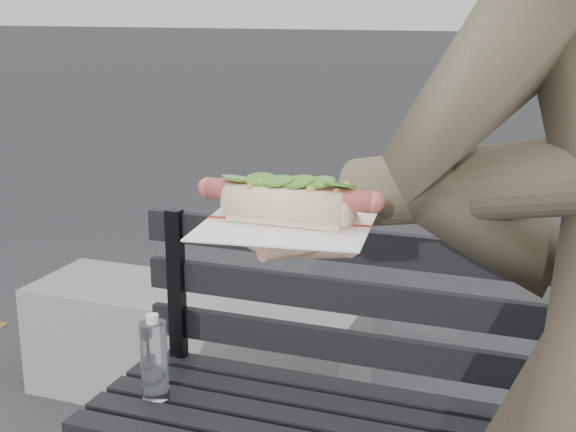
# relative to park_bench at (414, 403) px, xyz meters

# --- Properties ---
(park_bench) EXTENTS (1.50, 0.44, 0.88)m
(park_bench) POSITION_rel_park_bench_xyz_m (0.00, 0.00, 0.00)
(park_bench) COLOR black
(park_bench) RESTS_ON ground
(concrete_block) EXTENTS (1.20, 0.40, 0.40)m
(concrete_block) POSITION_rel_park_bench_xyz_m (-0.94, 0.75, -0.32)
(concrete_block) COLOR slate
(concrete_block) RESTS_ON ground
(held_hotdog) EXTENTS (0.64, 0.32, 0.20)m
(held_hotdog) POSITION_rel_park_bench_xyz_m (0.20, -0.71, 0.66)
(held_hotdog) COLOR #4D4633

